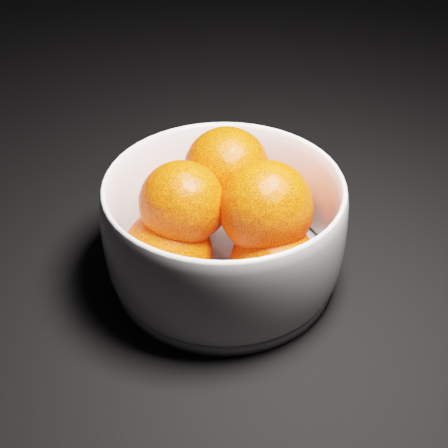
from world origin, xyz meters
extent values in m
cube|color=black|center=(0.00, 0.00, 0.00)|extent=(3.00, 3.00, 0.00)
cylinder|color=silver|center=(0.18, -0.25, 0.01)|extent=(0.22, 0.22, 0.01)
sphere|color=#FF3B07|center=(0.24, -0.23, 0.05)|extent=(0.09, 0.09, 0.09)
sphere|color=#FF3B07|center=(0.16, -0.20, 0.05)|extent=(0.08, 0.08, 0.08)
sphere|color=#FF3B07|center=(0.13, -0.27, 0.05)|extent=(0.08, 0.08, 0.08)
sphere|color=#FF3B07|center=(0.22, -0.31, 0.05)|extent=(0.08, 0.08, 0.08)
sphere|color=#FF3B07|center=(0.20, -0.21, 0.10)|extent=(0.08, 0.08, 0.08)
sphere|color=#FF3B07|center=(0.14, -0.26, 0.10)|extent=(0.08, 0.08, 0.08)
sphere|color=#FF3B07|center=(0.22, -0.28, 0.10)|extent=(0.09, 0.09, 0.09)
camera|label=1|loc=(0.07, -0.71, 0.43)|focal=50.00mm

